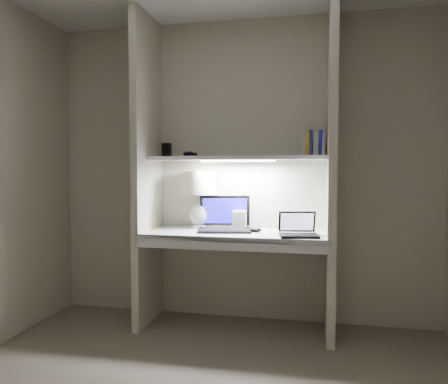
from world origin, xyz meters
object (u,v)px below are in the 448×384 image
(laptop_main, at_px, (225,223))
(laptop_netbook, at_px, (298,230))
(book_row, at_px, (313,144))
(speaker, at_px, (239,220))
(table_lamp, at_px, (199,190))

(laptop_main, bearing_deg, laptop_netbook, -28.18)
(book_row, bearing_deg, speaker, -176.89)
(speaker, bearing_deg, book_row, 5.06)
(laptop_netbook, height_order, book_row, book_row)
(table_lamp, bearing_deg, laptop_main, -23.22)
(book_row, bearing_deg, laptop_netbook, -107.55)
(laptop_main, height_order, book_row, book_row)
(table_lamp, bearing_deg, book_row, 0.41)
(laptop_main, xyz_separation_m, speaker, (0.11, 0.08, 0.01))
(laptop_main, height_order, speaker, laptop_main)
(table_lamp, distance_m, speaker, 0.43)
(laptop_netbook, bearing_deg, table_lamp, 150.90)
(speaker, bearing_deg, laptop_netbook, -26.96)
(table_lamp, height_order, laptop_main, table_lamp)
(laptop_netbook, relative_size, book_row, 1.53)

